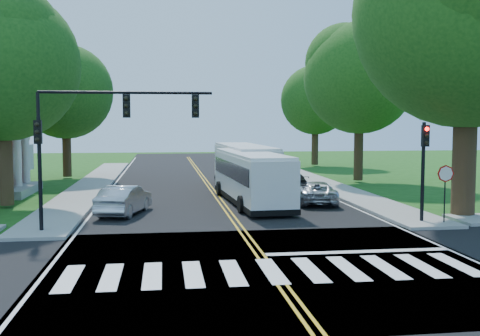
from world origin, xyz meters
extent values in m
plane|color=#184C13|center=(0.00, 0.00, 0.00)|extent=(140.00, 140.00, 0.00)
cube|color=black|center=(0.00, 18.00, 0.01)|extent=(14.00, 96.00, 0.01)
cube|color=black|center=(0.00, 0.00, 0.01)|extent=(60.00, 12.00, 0.01)
cube|color=gold|center=(0.00, 22.00, 0.01)|extent=(0.36, 70.00, 0.01)
cube|color=silver|center=(-6.80, 22.00, 0.01)|extent=(0.12, 70.00, 0.01)
cube|color=silver|center=(6.80, 22.00, 0.01)|extent=(0.12, 70.00, 0.01)
cube|color=silver|center=(0.00, -0.50, 0.02)|extent=(12.60, 3.00, 0.01)
cube|color=silver|center=(3.50, 1.60, 0.02)|extent=(6.60, 0.40, 0.01)
cube|color=gray|center=(-8.30, 25.00, 0.07)|extent=(2.60, 40.00, 0.15)
cube|color=gray|center=(8.30, 25.00, 0.07)|extent=(2.60, 40.00, 0.15)
cylinder|color=#342114|center=(11.00, 8.00, 3.15)|extent=(1.10, 1.10, 6.00)
sphere|color=#31681E|center=(11.00, 8.00, 9.66)|extent=(10.80, 10.80, 10.80)
cylinder|color=#342114|center=(-11.50, 14.00, 2.55)|extent=(0.70, 0.70, 4.80)
sphere|color=#31681E|center=(-11.50, 14.00, 7.55)|extent=(8.00, 8.00, 8.00)
cylinder|color=#342114|center=(-11.00, 30.00, 2.35)|extent=(0.70, 0.70, 4.40)
sphere|color=#31681E|center=(-11.00, 30.00, 7.02)|extent=(7.60, 7.60, 7.60)
cylinder|color=#342114|center=(11.50, 24.00, 2.65)|extent=(0.70, 0.70, 5.00)
sphere|color=#31681E|center=(11.50, 24.00, 7.88)|extent=(8.40, 8.40, 8.40)
cylinder|color=#342114|center=(12.50, 40.00, 2.35)|extent=(0.70, 0.70, 4.40)
sphere|color=#31681E|center=(12.50, 40.00, 6.89)|extent=(7.20, 7.20, 7.20)
cube|color=silver|center=(-12.40, 20.00, 4.40)|extent=(1.40, 6.00, 0.45)
cube|color=gray|center=(-12.40, 20.00, 0.25)|extent=(1.80, 6.00, 0.50)
cylinder|color=silver|center=(-12.40, 17.80, 2.10)|extent=(0.50, 0.50, 4.20)
cylinder|color=silver|center=(-12.40, 20.00, 2.10)|extent=(0.50, 0.50, 4.20)
cylinder|color=silver|center=(-12.40, 22.20, 2.10)|extent=(0.50, 0.50, 4.20)
cylinder|color=black|center=(-8.20, 6.50, 2.45)|extent=(0.16, 0.16, 4.60)
cube|color=black|center=(-8.20, 6.35, 4.15)|extent=(0.30, 0.22, 0.95)
sphere|color=black|center=(-8.20, 6.21, 4.45)|extent=(0.18, 0.18, 0.18)
cylinder|color=black|center=(-4.70, 6.50, 5.75)|extent=(7.00, 0.12, 0.12)
cube|color=black|center=(-4.70, 6.35, 5.20)|extent=(0.30, 0.22, 0.95)
cube|color=black|center=(-1.90, 6.35, 5.20)|extent=(0.30, 0.22, 0.95)
cylinder|color=black|center=(8.20, 6.50, 2.35)|extent=(0.16, 0.16, 4.40)
cube|color=black|center=(8.20, 6.35, 3.95)|extent=(0.30, 0.22, 0.95)
sphere|color=#FF0A05|center=(8.20, 6.21, 4.25)|extent=(0.18, 0.18, 0.18)
cylinder|color=black|center=(9.00, 6.00, 1.25)|extent=(0.06, 0.06, 2.20)
cylinder|color=#A50A07|center=(9.00, 5.97, 2.30)|extent=(0.76, 0.04, 0.76)
cube|color=silver|center=(1.62, 13.90, 1.45)|extent=(3.00, 11.07, 2.55)
cube|color=black|center=(1.62, 13.90, 1.91)|extent=(3.02, 10.31, 0.88)
cube|color=black|center=(1.30, 19.41, 1.78)|extent=(2.27, 0.23, 1.49)
cube|color=orange|center=(1.30, 19.41, 2.61)|extent=(1.58, 0.19, 0.30)
cube|color=black|center=(1.62, 13.90, 0.32)|extent=(3.05, 11.17, 0.28)
cube|color=silver|center=(1.62, 13.90, 2.78)|extent=(2.93, 10.74, 0.20)
cylinder|color=black|center=(2.61, 17.58, 0.46)|extent=(0.35, 0.91, 0.89)
cylinder|color=black|center=(0.20, 17.44, 0.46)|extent=(0.35, 0.91, 0.89)
cylinder|color=black|center=(3.01, 10.63, 0.46)|extent=(0.35, 0.91, 0.89)
cylinder|color=black|center=(0.60, 10.49, 0.46)|extent=(0.35, 0.91, 0.89)
cube|color=silver|center=(2.15, 20.14, 1.52)|extent=(2.94, 11.59, 2.68)
cube|color=black|center=(2.15, 20.14, 2.01)|extent=(2.97, 10.79, 0.93)
cube|color=black|center=(1.92, 25.93, 1.86)|extent=(2.39, 0.19, 1.56)
cube|color=orange|center=(1.92, 25.93, 2.74)|extent=(1.66, 0.16, 0.31)
cube|color=black|center=(2.15, 20.14, 0.33)|extent=(2.99, 11.70, 0.29)
cube|color=silver|center=(2.15, 20.14, 2.92)|extent=(2.87, 11.25, 0.21)
cylinder|color=black|center=(3.26, 23.99, 0.48)|extent=(0.35, 0.95, 0.94)
cylinder|color=black|center=(0.73, 23.89, 0.48)|extent=(0.35, 0.95, 0.94)
cylinder|color=black|center=(3.55, 16.68, 0.48)|extent=(0.35, 0.95, 0.94)
cylinder|color=black|center=(1.02, 16.58, 0.48)|extent=(0.35, 0.95, 0.94)
imported|color=#B6B7BD|center=(-5.17, 10.90, 0.74)|extent=(2.63, 4.66, 1.45)
imported|color=silver|center=(5.23, 13.27, 0.64)|extent=(2.85, 4.80, 1.25)
imported|color=black|center=(5.40, 19.69, 0.58)|extent=(1.77, 3.97, 1.13)
camera|label=1|loc=(-3.24, -17.00, 4.52)|focal=42.00mm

